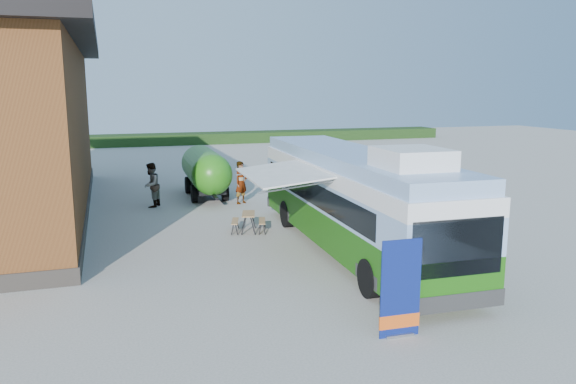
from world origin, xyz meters
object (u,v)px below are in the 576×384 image
object	(u,v)px
person_b	(151,185)
slurry_tanker	(205,170)
person_a	(241,182)
picnic_table	(249,218)
bus	(353,197)
banner	(400,297)

from	to	relation	value
person_b	slurry_tanker	bearing A→B (deg)	147.88
person_a	person_b	distance (m)	4.06
picnic_table	slurry_tanker	bearing A→B (deg)	108.11
person_a	slurry_tanker	bearing A→B (deg)	87.72
picnic_table	person_b	size ratio (longest dim) A/B	0.74
bus	banner	world-z (taller)	bus
banner	bus	bearing A→B (deg)	76.54
bus	picnic_table	bearing A→B (deg)	129.27
person_b	person_a	bearing A→B (deg)	110.05
bus	banner	bearing A→B (deg)	-103.46
slurry_tanker	person_b	bearing A→B (deg)	-147.45
picnic_table	person_b	distance (m)	6.44
banner	person_a	size ratio (longest dim) A/B	1.10
person_b	picnic_table	bearing A→B (deg)	55.60
banner	picnic_table	distance (m)	9.79
banner	slurry_tanker	xyz separation A→B (m)	(-1.27, 17.02, 0.46)
person_b	slurry_tanker	size ratio (longest dim) A/B	0.31
bus	banner	xyz separation A→B (m)	(-1.72, -6.29, -0.92)
bus	person_b	bearing A→B (deg)	124.09
banner	slurry_tanker	world-z (taller)	slurry_tanker
bus	picnic_table	world-z (taller)	bus
bus	picnic_table	distance (m)	4.54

